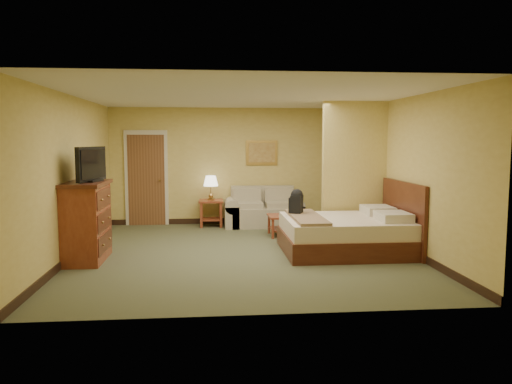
{
  "coord_description": "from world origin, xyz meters",
  "views": [
    {
      "loc": [
        -0.55,
        -8.21,
        1.89
      ],
      "look_at": [
        0.27,
        0.6,
        0.96
      ],
      "focal_mm": 35.0,
      "sensor_mm": 36.0,
      "label": 1
    }
  ],
  "objects": [
    {
      "name": "left_wall",
      "position": [
        -2.75,
        0.0,
        1.3
      ],
      "size": [
        0.02,
        6.0,
        2.6
      ],
      "primitive_type": "cube",
      "color": "#CDB457",
      "rests_on": "floor"
    },
    {
      "name": "baseboard",
      "position": [
        0.0,
        2.99,
        0.06
      ],
      "size": [
        5.5,
        0.02,
        0.12
      ],
      "primitive_type": "cube",
      "color": "black",
      "rests_on": "floor"
    },
    {
      "name": "door",
      "position": [
        -1.95,
        2.96,
        1.03
      ],
      "size": [
        0.94,
        0.16,
        2.1
      ],
      "color": "beige",
      "rests_on": "floor"
    },
    {
      "name": "side_table",
      "position": [
        -0.53,
        2.65,
        0.38
      ],
      "size": [
        0.53,
        0.53,
        0.58
      ],
      "color": "maroon",
      "rests_on": "floor"
    },
    {
      "name": "dresser",
      "position": [
        -2.48,
        -0.32,
        0.63
      ],
      "size": [
        0.61,
        1.17,
        1.24
      ],
      "color": "maroon",
      "rests_on": "floor"
    },
    {
      "name": "partition",
      "position": [
        2.15,
        0.93,
        1.3
      ],
      "size": [
        1.2,
        0.15,
        2.6
      ],
      "primitive_type": "cube",
      "color": "#CDB457",
      "rests_on": "floor"
    },
    {
      "name": "coffee_table",
      "position": [
        0.91,
        1.42,
        0.29
      ],
      "size": [
        0.65,
        0.65,
        0.41
      ],
      "rotation": [
        0.0,
        0.0,
        0.01
      ],
      "color": "maroon",
      "rests_on": "floor"
    },
    {
      "name": "floor",
      "position": [
        0.0,
        0.0,
        0.0
      ],
      "size": [
        6.0,
        6.0,
        0.0
      ],
      "primitive_type": "plane",
      "color": "#4D5134",
      "rests_on": "ground"
    },
    {
      "name": "ceiling",
      "position": [
        0.0,
        0.0,
        2.6
      ],
      "size": [
        6.0,
        6.0,
        0.0
      ],
      "primitive_type": "plane",
      "rotation": [
        3.14,
        0.0,
        0.0
      ],
      "color": "white",
      "rests_on": "back_wall"
    },
    {
      "name": "loveseat",
      "position": [
        0.62,
        2.57,
        0.28
      ],
      "size": [
        1.71,
        0.8,
        0.87
      ],
      "color": "tan",
      "rests_on": "floor"
    },
    {
      "name": "backpack",
      "position": [
        0.94,
        0.23,
        0.83
      ],
      "size": [
        0.27,
        0.31,
        0.46
      ],
      "rotation": [
        0.0,
        0.0,
        -0.38
      ],
      "color": "black",
      "rests_on": "bed"
    },
    {
      "name": "tv",
      "position": [
        -2.38,
        -0.32,
        1.5
      ],
      "size": [
        0.3,
        0.87,
        0.54
      ],
      "rotation": [
        0.0,
        0.0,
        -0.23
      ],
      "color": "black",
      "rests_on": "dresser"
    },
    {
      "name": "right_wall",
      "position": [
        2.75,
        0.0,
        1.3
      ],
      "size": [
        0.02,
        6.0,
        2.6
      ],
      "primitive_type": "cube",
      "color": "#CDB457",
      "rests_on": "floor"
    },
    {
      "name": "back_wall",
      "position": [
        0.0,
        3.0,
        1.3
      ],
      "size": [
        5.5,
        0.02,
        2.6
      ],
      "primitive_type": "cube",
      "color": "#CDB457",
      "rests_on": "floor"
    },
    {
      "name": "table_lamp",
      "position": [
        -0.53,
        2.65,
        0.98
      ],
      "size": [
        0.32,
        0.32,
        0.53
      ],
      "color": "#A47C3C",
      "rests_on": "side_table"
    },
    {
      "name": "wall_picture",
      "position": [
        0.62,
        2.97,
        1.6
      ],
      "size": [
        0.71,
        0.04,
        0.55
      ],
      "color": "#B78E3F",
      "rests_on": "back_wall"
    },
    {
      "name": "bed",
      "position": [
        1.81,
        -0.1,
        0.32
      ],
      "size": [
        2.16,
        1.84,
        1.19
      ],
      "color": "#441B10",
      "rests_on": "floor"
    }
  ]
}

